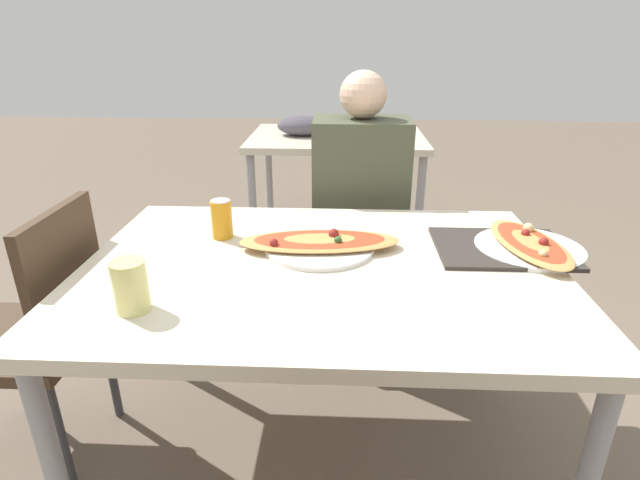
{
  "coord_description": "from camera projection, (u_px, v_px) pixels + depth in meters",
  "views": [
    {
      "loc": [
        0.06,
        -1.29,
        1.34
      ],
      "look_at": [
        -0.01,
        0.03,
        0.79
      ],
      "focal_mm": 28.0,
      "sensor_mm": 36.0,
      "label": 1
    }
  ],
  "objects": [
    {
      "name": "drink_glass",
      "position": [
        131.0,
        286.0,
        1.17
      ],
      "size": [
        0.08,
        0.08,
        0.13
      ],
      "color": "#E0DB7F",
      "rests_on": "dining_table"
    },
    {
      "name": "dining_table",
      "position": [
        321.0,
        283.0,
        1.45
      ],
      "size": [
        1.36,
        0.96,
        0.73
      ],
      "color": "beige",
      "rests_on": "ground_plane"
    },
    {
      "name": "chair_far_seated",
      "position": [
        358.0,
        233.0,
        2.25
      ],
      "size": [
        0.4,
        0.4,
        0.88
      ],
      "rotation": [
        0.0,
        0.0,
        3.14
      ],
      "color": "#3F2D1E",
      "rests_on": "ground_plane"
    },
    {
      "name": "serving_tray",
      "position": [
        502.0,
        248.0,
        1.51
      ],
      "size": [
        0.39,
        0.3,
        0.01
      ],
      "color": "#332D28",
      "rests_on": "dining_table"
    },
    {
      "name": "pizza_main",
      "position": [
        320.0,
        243.0,
        1.52
      ],
      "size": [
        0.5,
        0.34,
        0.06
      ],
      "color": "white",
      "rests_on": "dining_table"
    },
    {
      "name": "chair_side_left",
      "position": [
        40.0,
        326.0,
        1.54
      ],
      "size": [
        0.4,
        0.4,
        0.88
      ],
      "rotation": [
        0.0,
        0.0,
        1.57
      ],
      "color": "#3F2D1E",
      "rests_on": "ground_plane"
    },
    {
      "name": "background_table",
      "position": [
        331.0,
        144.0,
        3.19
      ],
      "size": [
        1.1,
        0.8,
        0.85
      ],
      "color": "beige",
      "rests_on": "ground_plane"
    },
    {
      "name": "ground_plane",
      "position": [
        321.0,
        455.0,
        1.71
      ],
      "size": [
        14.0,
        14.0,
        0.0
      ],
      "primitive_type": "plane",
      "color": "#6B5B4C"
    },
    {
      "name": "soda_can",
      "position": [
        222.0,
        219.0,
        1.59
      ],
      "size": [
        0.07,
        0.07,
        0.12
      ],
      "color": "orange",
      "rests_on": "dining_table"
    },
    {
      "name": "pizza_second",
      "position": [
        529.0,
        245.0,
        1.51
      ],
      "size": [
        0.32,
        0.41,
        0.06
      ],
      "color": "white",
      "rests_on": "dining_table"
    },
    {
      "name": "person_seated",
      "position": [
        360.0,
        196.0,
        2.07
      ],
      "size": [
        0.39,
        0.29,
        1.21
      ],
      "rotation": [
        0.0,
        0.0,
        3.14
      ],
      "color": "#2D2D38",
      "rests_on": "ground_plane"
    }
  ]
}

